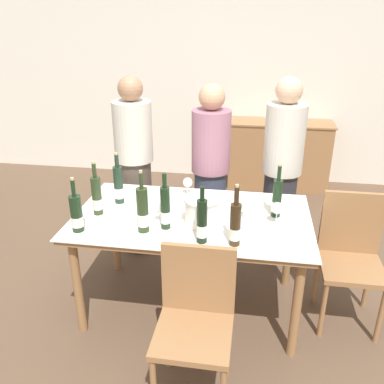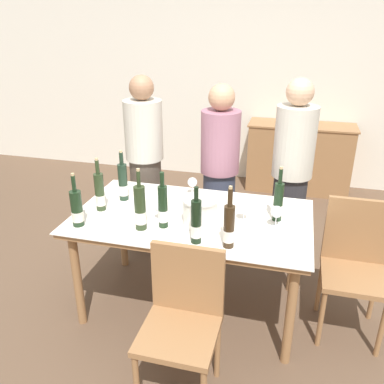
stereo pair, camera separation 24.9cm
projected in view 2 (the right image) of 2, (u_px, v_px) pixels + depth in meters
name	position (u px, v px, depth m)	size (l,w,h in m)	color
ground_plane	(192.00, 304.00, 3.13)	(12.00, 12.00, 0.00)	brown
back_wall	(249.00, 71.00, 5.06)	(8.00, 0.10, 2.80)	silver
sideboard_cabinet	(299.00, 158.00, 5.03)	(1.27, 0.46, 0.84)	#996B42
dining_table	(192.00, 225.00, 2.85)	(1.63, 0.96, 0.77)	#996B42
ice_bucket	(200.00, 211.00, 2.67)	(0.24, 0.24, 0.19)	white
wine_bottle_0	(278.00, 202.00, 2.72)	(0.07, 0.07, 0.38)	black
wine_bottle_1	(100.00, 193.00, 2.86)	(0.07, 0.07, 0.39)	#28381E
wine_bottle_2	(196.00, 223.00, 2.44)	(0.07, 0.07, 0.37)	black
wine_bottle_3	(229.00, 227.00, 2.40)	(0.07, 0.07, 0.39)	#332314
wine_bottle_4	(123.00, 183.00, 3.02)	(0.07, 0.07, 0.39)	#1E3323
wine_bottle_5	(163.00, 207.00, 2.62)	(0.06, 0.06, 0.38)	black
wine_bottle_6	(77.00, 209.00, 2.65)	(0.08, 0.08, 0.37)	black
wine_bottle_7	(140.00, 209.00, 2.60)	(0.08, 0.08, 0.42)	#28381E
wine_glass_0	(277.00, 213.00, 2.62)	(0.08, 0.08, 0.15)	white
wine_glass_1	(244.00, 206.00, 2.71)	(0.08, 0.08, 0.15)	white
wine_glass_2	(192.00, 183.00, 3.12)	(0.07, 0.07, 0.14)	white
wine_glass_3	(159.00, 208.00, 2.73)	(0.07, 0.07, 0.13)	white
chair_near_front	(183.00, 314.00, 2.26)	(0.42, 0.42, 0.90)	#996B42
chair_right_end	(355.00, 259.00, 2.73)	(0.42, 0.42, 0.94)	#996B42
person_host	(145.00, 167.00, 3.62)	(0.33, 0.33, 1.60)	#51473D
person_guest_left	(219.00, 174.00, 3.52)	(0.33, 0.33, 1.55)	#383F56
person_guest_right	(291.00, 177.00, 3.38)	(0.33, 0.33, 1.62)	#2D2D33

